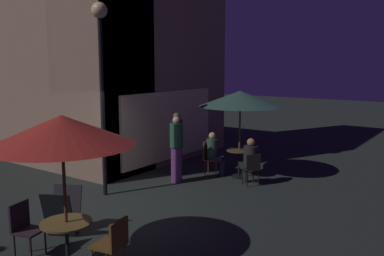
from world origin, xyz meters
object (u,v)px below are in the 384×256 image
cafe_table_0 (239,158)px  cafe_chair_2 (113,242)px  menu_sandwich_board (62,212)px  cafe_chair_0 (209,155)px  patio_umbrella_0 (240,99)px  patron_seated_1 (250,158)px  cafe_table_1 (67,233)px  cafe_chair_3 (24,225)px  patron_seated_0 (214,151)px  patron_standing_2 (176,149)px  patio_umbrella_1 (62,131)px  cafe_chair_1 (252,167)px  patron_standing_3 (177,144)px  street_lamp_near_corner (101,56)px

cafe_table_0 → cafe_chair_2: (-5.88, -1.14, 0.00)m
menu_sandwich_board → cafe_chair_0: bearing=-27.3°
patio_umbrella_0 → patron_seated_1: 1.64m
cafe_table_1 → cafe_chair_3: size_ratio=0.86×
patron_seated_0 → patron_standing_2: 1.25m
patio_umbrella_1 → patron_seated_1: size_ratio=1.93×
cafe_chair_3 → patron_standing_2: patron_standing_2 is taller
cafe_chair_1 → patron_standing_3: size_ratio=0.48×
cafe_table_1 → cafe_chair_2: 0.88m
patron_seated_1 → cafe_chair_0: bearing=30.2°
cafe_chair_1 → patron_standing_2: bearing=62.9°
street_lamp_near_corner → patio_umbrella_1: street_lamp_near_corner is taller
cafe_chair_0 → patron_seated_1: size_ratio=0.78×
street_lamp_near_corner → cafe_chair_0: street_lamp_near_corner is taller
cafe_chair_2 → cafe_chair_3: (-0.37, 1.67, -0.01)m
patron_standing_2 → patron_standing_3: patron_standing_3 is taller
menu_sandwich_board → street_lamp_near_corner: bearing=0.0°
patron_standing_2 → patron_standing_3: bearing=99.9°
cafe_chair_2 → patron_seated_0: size_ratio=0.74×
patron_seated_1 → menu_sandwich_board: bearing=113.4°
street_lamp_near_corner → cafe_chair_0: (2.98, -1.05, -2.74)m
cafe_table_0 → cafe_chair_0: size_ratio=0.81×
cafe_chair_3 → patron_seated_1: patron_seated_1 is taller
cafe_table_1 → patio_umbrella_0: (6.03, 0.28, 1.64)m
street_lamp_near_corner → cafe_chair_2: (-2.66, -3.04, -2.74)m
menu_sandwich_board → cafe_chair_3: 0.95m
patio_umbrella_0 → cafe_chair_1: 1.87m
menu_sandwich_board → patron_seated_0: 5.14m
cafe_chair_0 → patron_standing_2: (-1.11, 0.31, 0.33)m
patron_standing_3 → menu_sandwich_board: bearing=58.9°
cafe_table_1 → patron_standing_3: (5.22, 1.83, 0.36)m
patron_seated_0 → patron_seated_1: bearing=-26.5°
cafe_chair_2 → patron_standing_3: 5.74m
patio_umbrella_0 → patron_seated_0: patio_umbrella_0 is taller
menu_sandwich_board → patron_standing_2: (3.98, 0.40, 0.44)m
cafe_table_0 → patio_umbrella_1: (-6.03, -0.28, 1.59)m
cafe_table_0 → cafe_chair_3: bearing=175.2°
cafe_chair_3 → patron_standing_2: (4.90, 0.63, 0.34)m
cafe_table_1 → street_lamp_near_corner: bearing=37.7°
cafe_table_0 → cafe_table_1: (-6.03, -0.28, -0.02)m
cafe_table_1 → patron_seated_0: (5.84, 0.98, 0.15)m
menu_sandwich_board → cafe_table_1: menu_sandwich_board is taller
cafe_table_0 → cafe_chair_0: bearing=105.4°
street_lamp_near_corner → patron_seated_1: street_lamp_near_corner is taller
cafe_table_1 → patio_umbrella_0: 6.26m
patron_seated_1 → patron_standing_2: 1.94m
patron_seated_0 → patron_standing_2: bearing=-127.0°
street_lamp_near_corner → patron_seated_0: street_lamp_near_corner is taller
cafe_chair_2 → cafe_chair_1: bearing=-95.3°
patio_umbrella_1 → patron_seated_0: size_ratio=1.95×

